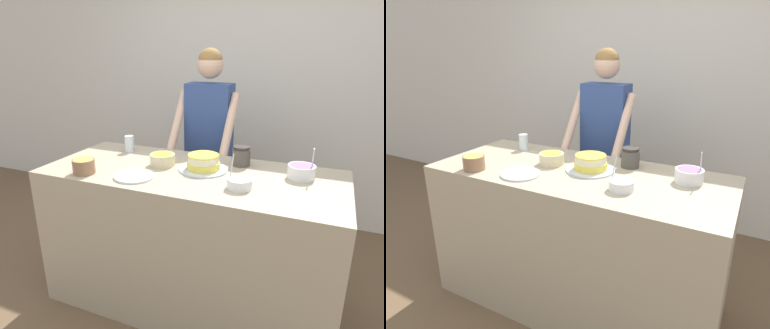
{
  "view_description": "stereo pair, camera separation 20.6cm",
  "coord_description": "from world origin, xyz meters",
  "views": [
    {
      "loc": [
        0.78,
        -1.45,
        1.69
      ],
      "look_at": [
        0.03,
        0.35,
        1.02
      ],
      "focal_mm": 32.0,
      "sensor_mm": 36.0,
      "label": 1
    },
    {
      "loc": [
        0.96,
        -1.36,
        1.69
      ],
      "look_at": [
        0.03,
        0.35,
        1.02
      ],
      "focal_mm": 32.0,
      "sensor_mm": 36.0,
      "label": 2
    }
  ],
  "objects": [
    {
      "name": "ceramic_plate",
      "position": [
        -0.27,
        0.17,
        0.96
      ],
      "size": [
        0.24,
        0.24,
        0.01
      ],
      "color": "silver",
      "rests_on": "counter"
    },
    {
      "name": "frosting_bowl_white",
      "position": [
        0.35,
        0.25,
        0.99
      ],
      "size": [
        0.14,
        0.14,
        0.18
      ],
      "color": "white",
      "rests_on": "counter"
    },
    {
      "name": "wall_back",
      "position": [
        0.0,
        1.93,
        1.3
      ],
      "size": [
        10.0,
        0.05,
        2.6
      ],
      "color": "silver",
      "rests_on": "ground_plane"
    },
    {
      "name": "cake",
      "position": [
        0.06,
        0.45,
        1.0
      ],
      "size": [
        0.31,
        0.31,
        0.1
      ],
      "color": "silver",
      "rests_on": "counter"
    },
    {
      "name": "frosting_bowl_purple",
      "position": [
        0.65,
        0.54,
        1.0
      ],
      "size": [
        0.16,
        0.16,
        0.2
      ],
      "color": "white",
      "rests_on": "counter"
    },
    {
      "name": "drinking_glass",
      "position": [
        -0.59,
        0.62,
        1.02
      ],
      "size": [
        0.07,
        0.07,
        0.12
      ],
      "color": "silver",
      "rests_on": "counter"
    },
    {
      "name": "frosting_bowl_orange",
      "position": [
        -0.22,
        0.44,
        1.0
      ],
      "size": [
        0.16,
        0.16,
        0.08
      ],
      "color": "beige",
      "rests_on": "counter"
    },
    {
      "name": "frosting_bowl_yellow",
      "position": [
        -0.59,
        0.11,
        1.01
      ],
      "size": [
        0.14,
        0.14,
        0.09
      ],
      "color": "#936B4C",
      "rests_on": "counter"
    },
    {
      "name": "counter",
      "position": [
        0.0,
        0.39,
        0.48
      ],
      "size": [
        1.86,
        0.79,
        0.96
      ],
      "color": "tan",
      "rests_on": "ground_plane"
    },
    {
      "name": "stoneware_jar",
      "position": [
        0.26,
        0.63,
        1.02
      ],
      "size": [
        0.12,
        0.12,
        0.13
      ],
      "color": "#4C4742",
      "rests_on": "counter"
    },
    {
      "name": "person_baker",
      "position": [
        -0.14,
        1.11,
        1.04
      ],
      "size": [
        0.49,
        0.46,
        1.69
      ],
      "color": "#2D2D38",
      "rests_on": "ground_plane"
    }
  ]
}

